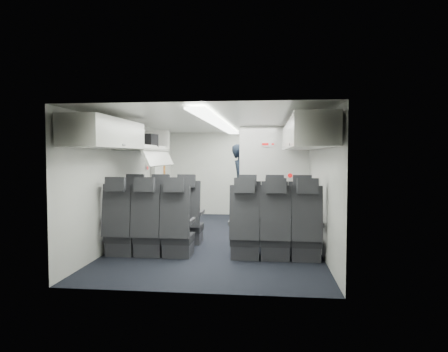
% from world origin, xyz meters
% --- Properties ---
extents(cabin_shell, '(3.41, 6.01, 2.16)m').
position_xyz_m(cabin_shell, '(0.00, 0.00, 1.12)').
color(cabin_shell, black).
rests_on(cabin_shell, ground).
extents(seat_row_front, '(3.33, 0.56, 1.24)m').
position_xyz_m(seat_row_front, '(-0.00, -0.53, 0.40)').
color(seat_row_front, '#252528').
rests_on(seat_row_front, cabin_shell).
extents(seat_row_mid, '(3.33, 0.56, 1.24)m').
position_xyz_m(seat_row_mid, '(-0.00, -1.43, 0.40)').
color(seat_row_mid, '#252528').
rests_on(seat_row_mid, cabin_shell).
extents(overhead_bin_left_rear, '(0.53, 1.80, 0.40)m').
position_xyz_m(overhead_bin_left_rear, '(-1.40, -2.00, 1.86)').
color(overhead_bin_left_rear, silver).
rests_on(overhead_bin_left_rear, cabin_shell).
extents(overhead_bin_left_front_open, '(0.64, 1.70, 0.72)m').
position_xyz_m(overhead_bin_left_front_open, '(-1.44, -0.25, 1.74)').
color(overhead_bin_left_front_open, '#9E9E93').
rests_on(overhead_bin_left_front_open, cabin_shell).
extents(overhead_bin_right_rear, '(0.53, 1.80, 0.40)m').
position_xyz_m(overhead_bin_right_rear, '(1.40, -2.00, 1.86)').
color(overhead_bin_right_rear, silver).
rests_on(overhead_bin_right_rear, cabin_shell).
extents(overhead_bin_right_front, '(0.53, 1.70, 0.40)m').
position_xyz_m(overhead_bin_right_front, '(1.40, -0.25, 1.86)').
color(overhead_bin_right_front, silver).
rests_on(overhead_bin_right_front, cabin_shell).
extents(bulkhead_partition, '(1.40, 0.15, 2.13)m').
position_xyz_m(bulkhead_partition, '(0.98, 0.80, 1.08)').
color(bulkhead_partition, silver).
rests_on(bulkhead_partition, cabin_shell).
extents(galley_unit, '(0.85, 0.52, 1.90)m').
position_xyz_m(galley_unit, '(0.95, 2.72, 0.95)').
color(galley_unit, '#939399').
rests_on(galley_unit, cabin_shell).
extents(boarding_door, '(0.12, 1.27, 1.86)m').
position_xyz_m(boarding_door, '(-1.64, 1.55, 0.95)').
color(boarding_door, silver).
rests_on(boarding_door, cabin_shell).
extents(flight_attendant, '(0.52, 0.71, 1.81)m').
position_xyz_m(flight_attendant, '(0.26, 1.61, 0.90)').
color(flight_attendant, black).
rests_on(flight_attendant, ground).
extents(carry_on_bag, '(0.48, 0.38, 0.26)m').
position_xyz_m(carry_on_bag, '(-1.44, -0.11, 1.82)').
color(carry_on_bag, black).
rests_on(carry_on_bag, overhead_bin_left_front_open).
extents(papers, '(0.19, 0.03, 0.13)m').
position_xyz_m(papers, '(0.45, 1.56, 1.10)').
color(papers, white).
rests_on(papers, flight_attendant).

